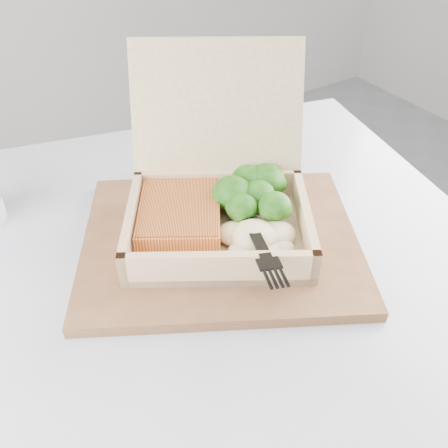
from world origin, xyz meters
TOP-DOWN VIEW (x-y plane):
  - cafe_table at (0.12, 0.44)m, footprint 0.92×0.92m
  - serving_tray at (0.17, 0.48)m, footprint 0.42×0.39m
  - takeout_container at (0.19, 0.51)m, footprint 0.31×0.32m
  - salmon_fillet at (0.14, 0.52)m, footprint 0.15×0.16m
  - broccoli_pile at (0.23, 0.49)m, footprint 0.11×0.11m
  - mashed_potatoes at (0.19, 0.43)m, footprint 0.09×0.08m
  - plastic_fork at (0.20, 0.46)m, footprint 0.08×0.17m
  - receipt at (0.21, 0.65)m, footprint 0.13×0.17m

SIDE VIEW (x-z plane):
  - cafe_table at x=0.12m, z-range 0.17..0.89m
  - receipt at x=0.21m, z-range 0.72..0.72m
  - serving_tray at x=0.17m, z-range 0.72..0.73m
  - salmon_fillet at x=0.14m, z-range 0.74..0.77m
  - mashed_potatoes at x=0.19m, z-range 0.74..0.77m
  - broccoli_pile at x=0.23m, z-range 0.74..0.78m
  - plastic_fork at x=0.20m, z-range 0.76..0.78m
  - takeout_container at x=0.19m, z-range 0.68..0.88m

